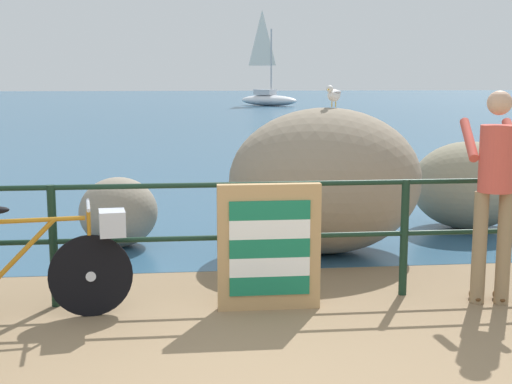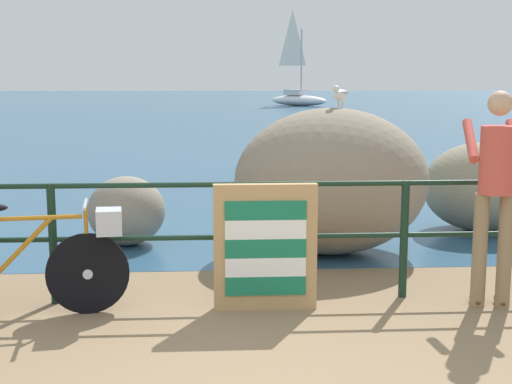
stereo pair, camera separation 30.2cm
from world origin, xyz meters
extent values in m
cube|color=#846B4C|center=(0.00, 20.00, -0.05)|extent=(120.00, 120.00, 0.10)
cube|color=#2D5675|center=(0.00, 47.97, 0.00)|extent=(120.00, 90.00, 0.01)
cylinder|color=black|center=(-1.48, 2.04, 0.51)|extent=(0.07, 0.07, 1.02)
cylinder|color=black|center=(0.00, 2.04, 0.51)|extent=(0.07, 0.07, 1.02)
cylinder|color=black|center=(1.48, 2.04, 0.51)|extent=(0.07, 0.07, 1.02)
cylinder|color=black|center=(0.00, 2.04, 1.00)|extent=(8.90, 0.04, 0.04)
cylinder|color=black|center=(0.00, 2.04, 0.55)|extent=(8.90, 0.04, 0.04)
cylinder|color=black|center=(-1.16, 1.76, 0.33)|extent=(0.66, 0.12, 0.66)
cylinder|color=#B7BCC6|center=(-1.16, 1.76, 0.33)|extent=(0.09, 0.07, 0.08)
cylinder|color=#B27219|center=(-1.67, 1.69, 0.80)|extent=(0.98, 0.17, 0.04)
cylinder|color=#B27219|center=(-1.65, 1.70, 0.57)|extent=(0.50, 0.11, 0.50)
cylinder|color=#B27219|center=(-1.16, 1.76, 0.62)|extent=(0.03, 0.03, 0.57)
cylinder|color=#B7BCC6|center=(-1.16, 1.76, 0.90)|extent=(0.09, 0.48, 0.03)
cube|color=#B7BCC6|center=(-0.98, 1.79, 0.75)|extent=(0.23, 0.26, 0.20)
cylinder|color=#8C7251|center=(2.04, 1.76, 0.47)|extent=(0.12, 0.12, 0.95)
ellipsoid|color=#513319|center=(2.06, 1.82, 0.04)|extent=(0.15, 0.27, 0.08)
cylinder|color=#8C7251|center=(2.24, 1.72, 0.47)|extent=(0.12, 0.12, 0.95)
ellipsoid|color=#513319|center=(2.25, 1.78, 0.04)|extent=(0.15, 0.27, 0.08)
cylinder|color=#CC4C3F|center=(2.14, 1.74, 1.23)|extent=(0.28, 0.28, 0.55)
sphere|color=tan|center=(2.14, 1.74, 1.68)|extent=(0.20, 0.20, 0.20)
cylinder|color=#CC4C3F|center=(2.01, 2.01, 1.36)|extent=(0.18, 0.52, 0.34)
cube|color=tan|center=(0.27, 1.79, 0.52)|extent=(0.84, 0.09, 1.04)
cube|color=#19704C|center=(0.27, 1.74, 0.21)|extent=(0.66, 0.01, 0.16)
cube|color=white|center=(0.27, 1.74, 0.36)|extent=(0.66, 0.01, 0.16)
cube|color=#19704C|center=(0.27, 1.74, 0.52)|extent=(0.66, 0.01, 0.16)
cube|color=white|center=(0.27, 1.74, 0.68)|extent=(0.66, 0.01, 0.16)
cube|color=#19704C|center=(0.27, 1.74, 0.83)|extent=(0.66, 0.01, 0.16)
ellipsoid|color=gray|center=(1.11, 3.63, 0.78)|extent=(2.08, 1.61, 1.57)
ellipsoid|color=gray|center=(-1.13, 4.14, 0.39)|extent=(0.87, 0.85, 0.78)
ellipsoid|color=gray|center=(3.15, 4.65, 0.55)|extent=(1.43, 1.23, 1.09)
cylinder|color=gold|center=(1.23, 3.71, 1.60)|extent=(0.01, 0.01, 0.06)
cylinder|color=gold|center=(1.19, 3.73, 1.60)|extent=(0.01, 0.01, 0.06)
ellipsoid|color=white|center=(1.21, 3.72, 1.69)|extent=(0.24, 0.28, 0.13)
ellipsoid|color=#9E9EA3|center=(1.22, 3.74, 1.72)|extent=(0.23, 0.27, 0.06)
sphere|color=white|center=(1.14, 3.62, 1.76)|extent=(0.08, 0.08, 0.08)
cone|color=gold|center=(1.11, 3.58, 1.76)|extent=(0.05, 0.05, 0.02)
ellipsoid|color=white|center=(5.37, 42.43, 0.36)|extent=(4.04, 4.02, 0.70)
cube|color=silver|center=(5.16, 42.64, 0.89)|extent=(1.49, 1.48, 0.36)
cylinder|color=#B2B2B7|center=(5.52, 42.29, 2.81)|extent=(0.10, 0.10, 4.20)
pyramid|color=white|center=(4.98, 42.81, 4.38)|extent=(1.18, 1.17, 3.57)
camera|label=1|loc=(-0.44, -3.79, 1.89)|focal=49.87mm
camera|label=2|loc=(-0.14, -3.82, 1.89)|focal=49.87mm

